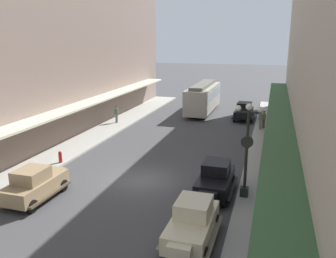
{
  "coord_description": "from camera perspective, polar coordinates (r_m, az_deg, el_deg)",
  "views": [
    {
      "loc": [
        7.54,
        -19.21,
        8.62
      ],
      "look_at": [
        0.0,
        6.0,
        1.8
      ],
      "focal_mm": 37.95,
      "sensor_mm": 36.0,
      "label": 1
    }
  ],
  "objects": [
    {
      "name": "lamp_post_with_clock",
      "position": [
        19.33,
        12.55,
        -2.78
      ],
      "size": [
        1.42,
        0.44,
        5.16
      ],
      "color": "black",
      "rests_on": "sidewalk_right"
    },
    {
      "name": "pedestrian_0",
      "position": [
        35.12,
        15.14,
        1.51
      ],
      "size": [
        0.36,
        0.28,
        1.67
      ],
      "color": "#4C4238",
      "rests_on": "sidewalk_right"
    },
    {
      "name": "sidewalk_left",
      "position": [
        25.85,
        -20.25,
        -5.71
      ],
      "size": [
        3.0,
        60.0,
        0.15
      ],
      "primitive_type": "cube",
      "color": "#A8A59E",
      "rests_on": "ground"
    },
    {
      "name": "parked_car_2",
      "position": [
        20.76,
        -20.61,
        -8.16
      ],
      "size": [
        2.19,
        4.28,
        1.84
      ],
      "color": "#997F5B",
      "rests_on": "ground"
    },
    {
      "name": "fire_hydrant",
      "position": [
        25.85,
        -16.92,
        -4.29
      ],
      "size": [
        0.24,
        0.24,
        0.82
      ],
      "color": "#B21E19",
      "rests_on": "sidewalk_left"
    },
    {
      "name": "parked_car_0",
      "position": [
        38.98,
        12.09,
        2.85
      ],
      "size": [
        2.24,
        4.29,
        1.84
      ],
      "color": "black",
      "rests_on": "ground"
    },
    {
      "name": "parked_car_3",
      "position": [
        20.33,
        7.62,
        -7.79
      ],
      "size": [
        2.18,
        4.28,
        1.84
      ],
      "color": "black",
      "rests_on": "ground"
    },
    {
      "name": "sidewalk_right",
      "position": [
        21.02,
        15.31,
        -10.0
      ],
      "size": [
        3.0,
        60.0,
        0.15
      ],
      "primitive_type": "cube",
      "color": "#A8A59E",
      "rests_on": "ground"
    },
    {
      "name": "streetcar",
      "position": [
        41.78,
        5.66,
        5.21
      ],
      "size": [
        2.54,
        9.6,
        3.46
      ],
      "color": "#ADA899",
      "rests_on": "ground"
    },
    {
      "name": "pedestrian_1",
      "position": [
        34.66,
        14.63,
        1.37
      ],
      "size": [
        0.36,
        0.28,
        1.67
      ],
      "color": "slate",
      "rests_on": "sidewalk_right"
    },
    {
      "name": "ground_plane",
      "position": [
        22.37,
        -4.46,
        -8.18
      ],
      "size": [
        200.0,
        200.0,
        0.0
      ],
      "primitive_type": "plane",
      "color": "#424244"
    },
    {
      "name": "pedestrian_2",
      "position": [
        36.55,
        -8.28,
        2.36
      ],
      "size": [
        0.36,
        0.28,
        1.67
      ],
      "color": "slate",
      "rests_on": "sidewalk_left"
    },
    {
      "name": "parked_car_1",
      "position": [
        15.82,
        3.94,
        -14.54
      ],
      "size": [
        2.18,
        4.27,
        1.84
      ],
      "color": "beige",
      "rests_on": "ground"
    },
    {
      "name": "building_row_right",
      "position": [
        19.4,
        25.26,
        12.49
      ],
      "size": [
        4.3,
        60.0,
        16.77
      ],
      "color": "#B2A899",
      "rests_on": "ground"
    }
  ]
}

